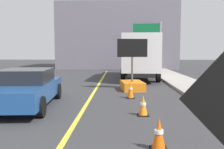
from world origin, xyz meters
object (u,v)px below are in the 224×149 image
object	(u,v)px
box_truck	(140,55)
traffic_cone_near_sign	(159,134)
pickup_car	(25,88)
traffic_cone_mid_lane	(143,106)
traffic_cone_far_lane	(130,90)
highway_guide_sign	(152,37)
arrow_board_trailer	(132,81)

from	to	relation	value
box_truck	traffic_cone_near_sign	xyz separation A→B (m)	(-0.73, -13.68, -1.41)
pickup_car	box_truck	bearing A→B (deg)	62.49
traffic_cone_mid_lane	traffic_cone_far_lane	size ratio (longest dim) A/B	0.86
pickup_car	highway_guide_sign	xyz separation A→B (m)	(6.81, 15.86, 2.73)
arrow_board_trailer	pickup_car	distance (m)	5.88
box_truck	traffic_cone_far_lane	size ratio (longest dim) A/B	10.65
traffic_cone_near_sign	traffic_cone_far_lane	size ratio (longest dim) A/B	0.90
highway_guide_sign	traffic_cone_mid_lane	distance (m)	17.54
arrow_board_trailer	pickup_car	bearing A→B (deg)	-135.60
box_truck	pickup_car	xyz separation A→B (m)	(-5.05, -9.71, -1.05)
traffic_cone_mid_lane	traffic_cone_far_lane	bearing A→B (deg)	95.21
box_truck	traffic_cone_mid_lane	distance (m)	11.04
traffic_cone_far_lane	highway_guide_sign	bearing A→B (deg)	78.79
box_truck	pickup_car	bearing A→B (deg)	-117.51
pickup_car	traffic_cone_mid_lane	xyz separation A→B (m)	(4.27, -1.21, -0.38)
pickup_car	highway_guide_sign	size ratio (longest dim) A/B	0.96
arrow_board_trailer	box_truck	bearing A→B (deg)	81.29
traffic_cone_mid_lane	traffic_cone_far_lane	distance (m)	2.94
pickup_car	traffic_cone_near_sign	distance (m)	5.88
traffic_cone_mid_lane	highway_guide_sign	bearing A→B (deg)	81.55
pickup_car	highway_guide_sign	world-z (taller)	highway_guide_sign
arrow_board_trailer	traffic_cone_near_sign	world-z (taller)	arrow_board_trailer
traffic_cone_near_sign	traffic_cone_far_lane	bearing A→B (deg)	93.22
pickup_car	traffic_cone_far_lane	xyz separation A→B (m)	(4.00, 1.71, -0.32)
arrow_board_trailer	traffic_cone_mid_lane	xyz separation A→B (m)	(0.07, -5.32, -0.16)
arrow_board_trailer	traffic_cone_far_lane	distance (m)	2.41
traffic_cone_far_lane	box_truck	bearing A→B (deg)	82.49
highway_guide_sign	traffic_cone_near_sign	xyz separation A→B (m)	(-2.48, -19.84, -3.09)
box_truck	highway_guide_sign	xyz separation A→B (m)	(1.75, 6.15, 1.67)
box_truck	traffic_cone_far_lane	xyz separation A→B (m)	(-1.05, -7.99, -1.37)
arrow_board_trailer	highway_guide_sign	size ratio (longest dim) A/B	0.54
traffic_cone_far_lane	traffic_cone_mid_lane	bearing A→B (deg)	-84.79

